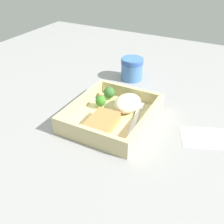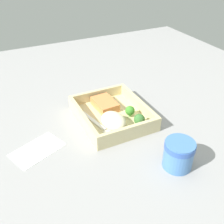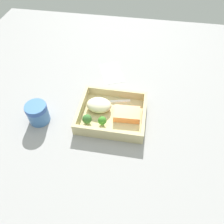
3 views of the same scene
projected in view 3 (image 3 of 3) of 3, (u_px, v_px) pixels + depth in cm
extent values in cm
cube|color=gray|center=(112.00, 118.00, 83.79)|extent=(160.00, 160.00, 2.00)
cube|color=#C8B985|center=(112.00, 116.00, 82.58)|extent=(24.74, 21.00, 1.20)
cube|color=#C8B985|center=(116.00, 93.00, 87.09)|extent=(24.74, 1.20, 3.64)
cube|color=#C8B985|center=(107.00, 133.00, 74.39)|extent=(24.74, 1.20, 3.64)
cube|color=#C8B985|center=(144.00, 115.00, 79.48)|extent=(1.20, 18.60, 3.64)
cube|color=#C8B985|center=(81.00, 108.00, 82.00)|extent=(1.20, 18.60, 3.64)
cube|color=#E38347|center=(127.00, 115.00, 80.29)|extent=(9.87, 6.88, 2.74)
ellipsoid|color=#F0E6BA|center=(99.00, 105.00, 82.46)|extent=(9.48, 7.18, 4.18)
cylinder|color=#81AC60|center=(102.00, 123.00, 78.64)|extent=(1.18, 1.18, 1.32)
sphere|color=#3A8027|center=(102.00, 121.00, 77.49)|extent=(3.10, 3.10, 3.10)
cylinder|color=#81A156|center=(87.00, 122.00, 79.12)|extent=(1.31, 1.31, 1.23)
sphere|color=#36692E|center=(87.00, 119.00, 77.94)|extent=(3.45, 3.45, 3.45)
cube|color=white|center=(114.00, 101.00, 86.30)|extent=(12.32, 3.93, 0.44)
cube|color=white|center=(94.00, 102.00, 85.96)|extent=(3.82, 2.92, 0.44)
cylinder|color=#4575B3|center=(38.00, 113.00, 79.06)|extent=(7.56, 7.56, 7.82)
cylinder|color=#3356A8|center=(36.00, 108.00, 76.93)|extent=(7.79, 7.79, 1.41)
cube|color=white|center=(112.00, 73.00, 99.73)|extent=(13.23, 16.15, 0.24)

